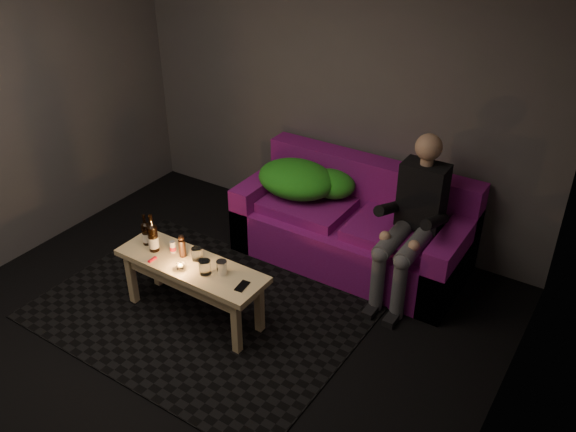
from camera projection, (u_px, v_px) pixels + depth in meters
name	position (u px, v px, depth m)	size (l,w,h in m)	color
floor	(171.00, 361.00, 4.24)	(4.50, 4.50, 0.00)	black
room	(196.00, 118.00, 3.74)	(4.50, 4.50, 4.50)	silver
rug	(200.00, 311.00, 4.69)	(2.38, 1.73, 0.01)	black
sofa	(354.00, 228.00, 5.18)	(1.93, 0.87, 0.83)	#83116E
green_blanket	(303.00, 180.00, 5.25)	(0.85, 0.58, 0.29)	green
person	(413.00, 217.00, 4.62)	(0.35, 0.80, 1.29)	black
coffee_table	(192.00, 273.00, 4.45)	(1.20, 0.40, 0.49)	#EBBE89
beer_bottle_a	(146.00, 233.00, 4.58)	(0.06, 0.06, 0.25)	black
beer_bottle_b	(153.00, 237.00, 4.50)	(0.08, 0.08, 0.30)	black
salt_shaker	(173.00, 247.00, 4.51)	(0.04, 0.04, 0.09)	silver
pepper_mill	(182.00, 248.00, 4.45)	(0.05, 0.05, 0.14)	black
tumbler_back	(197.00, 254.00, 4.43)	(0.08, 0.08, 0.09)	white
tealight	(180.00, 266.00, 4.34)	(0.05, 0.05, 0.04)	white
tumbler_front	(205.00, 267.00, 4.28)	(0.08, 0.08, 0.11)	white
steel_cup	(222.00, 267.00, 4.28)	(0.08, 0.08, 0.10)	silver
smartphone	(242.00, 286.00, 4.17)	(0.06, 0.13, 0.01)	black
red_lighter	(152.00, 260.00, 4.44)	(0.02, 0.08, 0.01)	red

